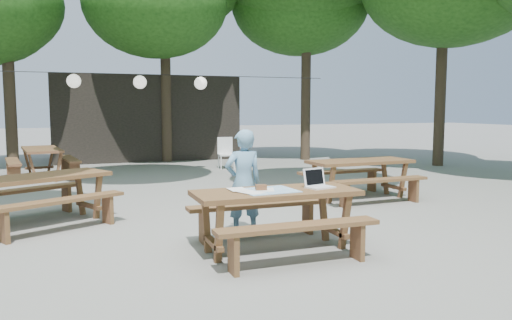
{
  "coord_description": "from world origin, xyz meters",
  "views": [
    {
      "loc": [
        -1.88,
        -7.19,
        1.75
      ],
      "look_at": [
        0.41,
        -0.98,
        1.05
      ],
      "focal_mm": 35.0,
      "sensor_mm": 36.0,
      "label": 1
    }
  ],
  "objects": [
    {
      "name": "plastic_chair",
      "position": [
        2.24,
        6.46,
        0.26
      ],
      "size": [
        0.48,
        0.48,
        0.9
      ],
      "rotation": [
        0.0,
        0.0,
        -0.1
      ],
      "color": "white",
      "rests_on": "ground"
    },
    {
      "name": "picnic_table_far_w",
      "position": [
        -2.61,
        6.16,
        0.39
      ],
      "size": [
        1.84,
        2.11,
        0.75
      ],
      "rotation": [
        0.0,
        0.0,
        1.72
      ],
      "color": "brown",
      "rests_on": "ground"
    },
    {
      "name": "paper_lanterns",
      "position": [
        -0.19,
        6.0,
        2.4
      ],
      "size": [
        9.0,
        0.34,
        0.38
      ],
      "color": "black",
      "rests_on": "ground"
    },
    {
      "name": "laptop",
      "position": [
        0.98,
        -1.66,
        0.81
      ],
      "size": [
        0.38,
        0.33,
        0.24
      ],
      "rotation": [
        0.0,
        0.0,
        0.25
      ],
      "color": "white",
      "rests_on": "main_picnic_table"
    },
    {
      "name": "picnic_table_ne",
      "position": [
        3.27,
        1.01,
        0.39
      ],
      "size": [
        2.03,
        1.66,
        0.75
      ],
      "rotation": [
        0.0,
        0.0,
        0.04
      ],
      "color": "brown",
      "rests_on": "ground"
    },
    {
      "name": "tabletop_clutter",
      "position": [
        0.28,
        -1.67,
        0.76
      ],
      "size": [
        0.79,
        0.61,
        0.08
      ],
      "color": "#3C92CF",
      "rests_on": "main_picnic_table"
    },
    {
      "name": "woman",
      "position": [
        0.29,
        -0.81,
        0.73
      ],
      "size": [
        0.54,
        0.37,
        1.45
      ],
      "primitive_type": "imported",
      "rotation": [
        0.0,
        0.0,
        3.18
      ],
      "color": "#6B9EC4",
      "rests_on": "ground"
    },
    {
      "name": "picnic_table_nw",
      "position": [
        -2.38,
        0.77,
        0.39
      ],
      "size": [
        2.41,
        2.27,
        0.75
      ],
      "rotation": [
        0.0,
        0.0,
        0.47
      ],
      "color": "brown",
      "rests_on": "ground"
    },
    {
      "name": "main_picnic_table",
      "position": [
        0.41,
        -1.68,
        0.39
      ],
      "size": [
        2.0,
        1.58,
        0.75
      ],
      "color": "brown",
      "rests_on": "ground"
    },
    {
      "name": "ground",
      "position": [
        0.0,
        0.0,
        0.0
      ],
      "size": [
        80.0,
        80.0,
        0.0
      ],
      "primitive_type": "plane",
      "color": "slate",
      "rests_on": "ground"
    },
    {
      "name": "pavilion",
      "position": [
        0.5,
        10.5,
        1.4
      ],
      "size": [
        6.0,
        3.0,
        2.8
      ],
      "primitive_type": "cube",
      "color": "black",
      "rests_on": "ground"
    }
  ]
}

